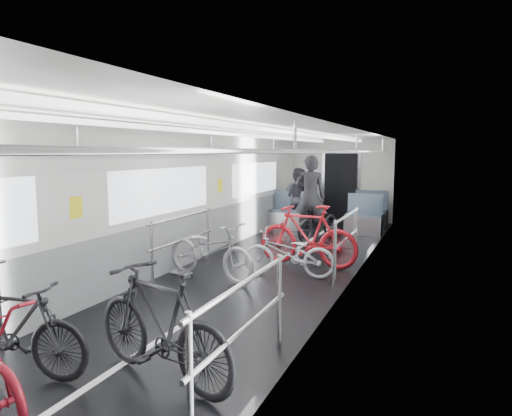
{
  "coord_description": "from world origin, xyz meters",
  "views": [
    {
      "loc": [
        2.79,
        -6.4,
        2.05
      ],
      "look_at": [
        0.0,
        0.38,
        1.14
      ],
      "focal_mm": 32.0,
      "sensor_mm": 36.0,
      "label": 1
    }
  ],
  "objects": [
    {
      "name": "bike_right_near",
      "position": [
        0.53,
        -3.13,
        0.53
      ],
      "size": [
        1.84,
        0.97,
        1.06
      ],
      "primitive_type": "imported",
      "rotation": [
        0.0,
        0.0,
        -1.85
      ],
      "color": "black",
      "rests_on": "floor"
    },
    {
      "name": "person_standing",
      "position": [
        -0.11,
        4.03,
        0.98
      ],
      "size": [
        0.81,
        0.64,
        1.97
      ],
      "primitive_type": "imported",
      "rotation": [
        0.0,
        0.0,
        3.4
      ],
      "color": "black",
      "rests_on": "floor"
    },
    {
      "name": "bike_right_mid",
      "position": [
        0.5,
        0.55,
        0.4
      ],
      "size": [
        1.58,
        0.75,
        0.8
      ],
      "primitive_type": "imported",
      "rotation": [
        0.0,
        0.0,
        -1.42
      ],
      "color": "silver",
      "rests_on": "floor"
    },
    {
      "name": "bike_left_mid",
      "position": [
        -0.74,
        -3.58,
        0.46
      ],
      "size": [
        1.57,
        0.67,
        0.91
      ],
      "primitive_type": "imported",
      "rotation": [
        0.0,
        0.0,
        1.74
      ],
      "color": "black",
      "rests_on": "floor"
    },
    {
      "name": "bike_right_far",
      "position": [
        0.59,
        1.37,
        0.56
      ],
      "size": [
        1.9,
        0.68,
        1.12
      ],
      "primitive_type": "imported",
      "rotation": [
        0.0,
        0.0,
        -1.66
      ],
      "color": "red",
      "rests_on": "floor"
    },
    {
      "name": "bike_left_far",
      "position": [
        -0.65,
        0.01,
        0.46
      ],
      "size": [
        1.86,
        1.02,
        0.93
      ],
      "primitive_type": "imported",
      "rotation": [
        0.0,
        0.0,
        1.33
      ],
      "color": "#9A9A9E",
      "rests_on": "floor"
    },
    {
      "name": "person_seated",
      "position": [
        -0.84,
        5.37,
        0.81
      ],
      "size": [
        0.84,
        0.69,
        1.61
      ],
      "primitive_type": "imported",
      "rotation": [
        0.0,
        0.0,
        3.04
      ],
      "color": "#28272E",
      "rests_on": "floor"
    },
    {
      "name": "car_shell",
      "position": [
        0.0,
        1.78,
        1.13
      ],
      "size": [
        3.02,
        14.01,
        2.41
      ],
      "color": "black",
      "rests_on": "ground"
    },
    {
      "name": "bike_aisle",
      "position": [
        0.13,
        3.93,
        0.42
      ],
      "size": [
        1.03,
        1.68,
        0.83
      ],
      "primitive_type": "imported",
      "rotation": [
        0.0,
        0.0,
        -0.33
      ],
      "color": "black",
      "rests_on": "floor"
    }
  ]
}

